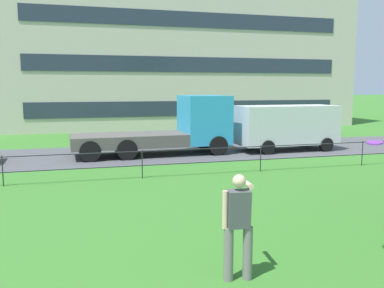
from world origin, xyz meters
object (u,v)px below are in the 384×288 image
object	(u,v)px
frisbee	(375,143)
panel_van_far_left	(287,125)
flatbed_truck_left	(175,128)
person_thrower	(238,223)
apartment_building_background	(170,48)

from	to	relation	value
frisbee	panel_van_far_left	world-z (taller)	panel_van_far_left
frisbee	flatbed_truck_left	bearing A→B (deg)	92.24
frisbee	person_thrower	bearing A→B (deg)	178.70
frisbee	apartment_building_background	world-z (taller)	apartment_building_background
apartment_building_background	flatbed_truck_left	bearing A→B (deg)	-101.79
apartment_building_background	frisbee	bearing A→B (deg)	-95.95
person_thrower	panel_van_far_left	size ratio (longest dim) A/B	0.35
person_thrower	frisbee	world-z (taller)	frisbee
person_thrower	flatbed_truck_left	world-z (taller)	flatbed_truck_left
person_thrower	apartment_building_background	xyz separation A→B (m)	(5.70, 30.90, 5.61)
person_thrower	frisbee	xyz separation A→B (m)	(2.48, -0.06, 1.23)
person_thrower	apartment_building_background	bearing A→B (deg)	79.54
person_thrower	panel_van_far_left	bearing A→B (deg)	58.81
person_thrower	flatbed_truck_left	distance (m)	13.15
flatbed_truck_left	apartment_building_background	size ratio (longest dim) A/B	0.26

